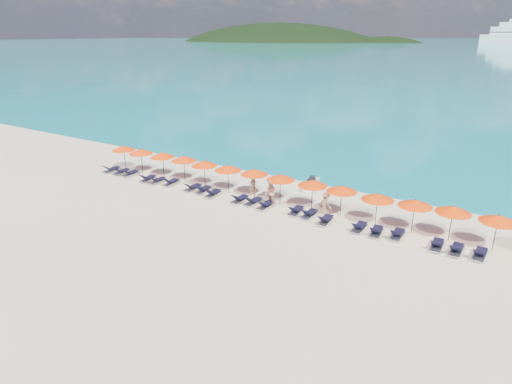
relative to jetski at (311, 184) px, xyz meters
The scene contains 42 objects.
ground 8.88m from the jetski, 100.56° to the right, with size 1400.00×1400.00×0.00m, color beige.
headland_main 612.13m from the jetski, 119.59° to the left, with size 374.00×242.00×126.50m.
headland_small 572.84m from the jetski, 105.38° to the left, with size 162.00×126.00×85.50m.
jetski is the anchor object (origin of this frame).
beachgoer_a 4.91m from the jetski, 128.71° to the right, with size 0.56×0.37×1.54m, color tan.
beachgoer_b 5.01m from the jetski, 100.98° to the right, with size 0.94×0.54×1.93m, color tan.
beachgoer_c 5.24m from the jetski, 54.83° to the right, with size 1.04×0.48×1.61m, color tan.
umbrella_0 17.08m from the jetski, 165.45° to the right, with size 2.10×2.10×2.28m.
umbrella_1 15.01m from the jetski, 163.31° to the right, with size 2.10×2.10×2.28m.
umbrella_2 12.70m from the jetski, 160.86° to the right, with size 2.10×2.10×2.28m.
umbrella_3 10.56m from the jetski, 157.23° to the right, with size 2.10×2.10×2.28m.
umbrella_4 8.64m from the jetski, 150.17° to the right, with size 2.10×2.10×2.28m.
umbrella_5 6.81m from the jetski, 140.19° to the right, with size 2.10×2.10×2.28m.
umbrella_6 5.19m from the jetski, 125.14° to the right, with size 2.10×2.10×2.28m.
umbrella_7 4.47m from the jetski, 97.94° to the right, with size 2.10×2.10×2.28m.
umbrella_8 4.74m from the jetski, 64.89° to the right, with size 2.10×2.10×2.28m.
umbrella_9 5.93m from the jetski, 45.24° to the right, with size 2.10×2.10×2.28m.
umbrella_10 7.92m from the jetski, 33.43° to the right, with size 2.10×2.10×2.28m.
umbrella_11 9.76m from the jetski, 25.33° to the right, with size 2.10×2.10×2.28m.
umbrella_12 11.66m from the jetski, 20.32° to the right, with size 2.10×2.10×2.28m.
umbrella_13 13.87m from the jetski, 17.28° to the right, with size 2.10×2.10×2.28m.
lounger_0 17.84m from the jetski, 162.29° to the right, with size 0.65×1.71×0.66m.
lounger_1 16.71m from the jetski, 161.33° to the right, with size 0.66×1.71×0.66m.
lounger_2 15.68m from the jetski, 160.23° to the right, with size 0.65×1.71×0.66m.
lounger_3 13.61m from the jetski, 155.96° to the right, with size 0.79×1.75×0.66m.
lounger_4 12.65m from the jetski, 154.37° to the right, with size 0.75×1.74×0.66m.
lounger_5 11.38m from the jetski, 152.66° to the right, with size 0.73×1.74×0.66m.
lounger_6 9.41m from the jetski, 145.98° to the right, with size 0.71×1.73×0.66m.
lounger_7 8.56m from the jetski, 142.42° to the right, with size 0.79×1.75×0.66m.
lounger_8 7.86m from the jetski, 135.87° to the right, with size 0.74×1.74×0.66m.
lounger_9 6.29m from the jetski, 121.05° to the right, with size 0.67×1.72×0.66m.
lounger_10 5.69m from the jetski, 112.38° to the right, with size 0.78×1.75×0.66m.
lounger_11 5.50m from the jetski, 100.86° to the right, with size 0.67×1.72×0.66m.
lounger_12 5.31m from the jetski, 76.45° to the right, with size 0.71×1.73×0.66m.
lounger_13 5.68m from the jetski, 66.47° to the right, with size 0.70×1.73×0.66m.
lounger_14 6.61m from the jetski, 57.20° to the right, with size 0.70×1.73×0.66m.
lounger_15 7.97m from the jetski, 43.18° to the right, with size 0.64×1.71×0.66m.
lounger_16 8.83m from the jetski, 38.42° to the right, with size 0.79×1.75×0.66m.
lounger_17 9.64m from the jetski, 32.70° to the right, with size 0.64×1.71×0.66m.
lounger_18 11.72m from the jetski, 27.31° to the right, with size 0.66×1.71×0.66m.
lounger_19 12.66m from the jetski, 25.26° to the right, with size 0.68×1.72×0.66m.
lounger_20 13.68m from the jetski, 22.67° to the right, with size 0.75×1.74×0.66m.
Camera 1 is at (14.77, -20.79, 11.64)m, focal length 30.00 mm.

